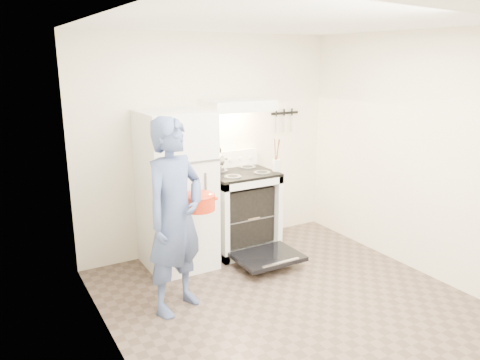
% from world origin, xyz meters
% --- Properties ---
extents(floor, '(3.60, 3.60, 0.00)m').
position_xyz_m(floor, '(0.00, 0.00, 0.00)').
color(floor, brown).
rests_on(floor, ground).
extents(back_wall, '(3.20, 0.02, 2.50)m').
position_xyz_m(back_wall, '(0.00, 1.80, 1.25)').
color(back_wall, beige).
rests_on(back_wall, ground).
extents(refrigerator, '(0.70, 0.70, 1.70)m').
position_xyz_m(refrigerator, '(-0.58, 1.45, 0.85)').
color(refrigerator, white).
rests_on(refrigerator, floor).
extents(stove_body, '(0.76, 0.65, 0.92)m').
position_xyz_m(stove_body, '(0.23, 1.48, 0.46)').
color(stove_body, white).
rests_on(stove_body, floor).
extents(cooktop, '(0.76, 0.65, 0.03)m').
position_xyz_m(cooktop, '(0.23, 1.48, 0.94)').
color(cooktop, black).
rests_on(cooktop, stove_body).
extents(backsplash, '(0.76, 0.07, 0.20)m').
position_xyz_m(backsplash, '(0.23, 1.76, 1.05)').
color(backsplash, white).
rests_on(backsplash, cooktop).
extents(oven_door, '(0.70, 0.54, 0.04)m').
position_xyz_m(oven_door, '(0.23, 0.88, 0.12)').
color(oven_door, black).
rests_on(oven_door, floor).
extents(oven_rack, '(0.60, 0.52, 0.01)m').
position_xyz_m(oven_rack, '(0.23, 1.48, 0.44)').
color(oven_rack, slate).
rests_on(oven_rack, stove_body).
extents(range_hood, '(0.76, 0.50, 0.12)m').
position_xyz_m(range_hood, '(0.23, 1.55, 1.71)').
color(range_hood, white).
rests_on(range_hood, back_wall).
extents(knife_strip, '(0.40, 0.02, 0.03)m').
position_xyz_m(knife_strip, '(1.05, 1.79, 1.55)').
color(knife_strip, black).
rests_on(knife_strip, back_wall).
extents(pizza_stone, '(0.37, 0.37, 0.02)m').
position_xyz_m(pizza_stone, '(0.27, 1.39, 0.45)').
color(pizza_stone, '#86684E').
rests_on(pizza_stone, oven_rack).
extents(tea_kettle, '(0.26, 0.21, 0.31)m').
position_xyz_m(tea_kettle, '(-0.02, 1.60, 1.11)').
color(tea_kettle, silver).
rests_on(tea_kettle, cooktop).
extents(utensil_jar, '(0.09, 0.09, 0.13)m').
position_xyz_m(utensil_jar, '(0.55, 1.22, 1.05)').
color(utensil_jar, silver).
rests_on(utensil_jar, cooktop).
extents(person, '(0.76, 0.65, 1.76)m').
position_xyz_m(person, '(-0.95, 0.58, 0.88)').
color(person, navy).
rests_on(person, floor).
extents(dutch_oven, '(0.38, 0.31, 0.24)m').
position_xyz_m(dutch_oven, '(-0.61, 0.81, 0.89)').
color(dutch_oven, red).
rests_on(dutch_oven, person).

